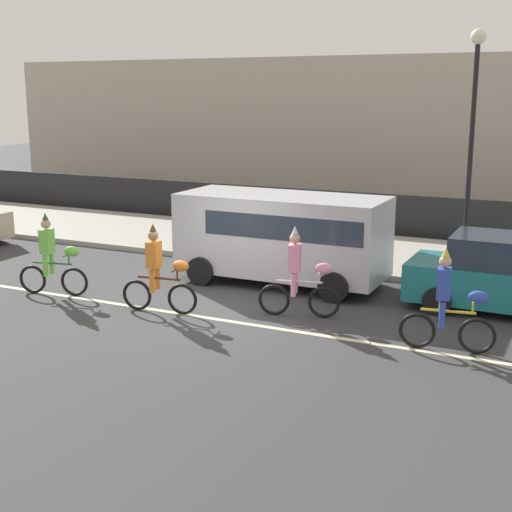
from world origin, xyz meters
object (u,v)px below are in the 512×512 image
object	(u,v)px
parade_cyclist_pink	(300,277)
parked_van_silver	(285,232)
parade_cyclist_cobalt	(449,306)
street_lamp_post	(473,118)
parked_car_teal	(506,276)
parade_cyclist_lime	(53,259)
parade_cyclist_orange	(159,274)

from	to	relation	value
parade_cyclist_pink	parked_van_silver	xyz separation A→B (m)	(-1.33, 2.27, 0.44)
parade_cyclist_cobalt	street_lamp_post	bearing A→B (deg)	96.95
parked_van_silver	parked_car_teal	distance (m)	5.16
parade_cyclist_lime	street_lamp_post	bearing A→B (deg)	33.02
parked_van_silver	parked_car_teal	size ratio (longest dim) A/B	1.22
parked_van_silver	street_lamp_post	size ratio (longest dim) A/B	0.85
parked_van_silver	street_lamp_post	xyz separation A→B (m)	(3.88, 2.18, 2.71)
parade_cyclist_lime	parked_van_silver	distance (m)	5.47
parked_van_silver	street_lamp_post	bearing A→B (deg)	29.38
parade_cyclist_orange	parked_car_teal	xyz separation A→B (m)	(6.59, 3.23, -0.06)
parade_cyclist_lime	parade_cyclist_cobalt	size ratio (longest dim) A/B	1.00
parade_cyclist_pink	street_lamp_post	xyz separation A→B (m)	(2.55, 4.45, 3.15)
parade_cyclist_lime	parade_cyclist_pink	distance (m)	5.82
parked_van_silver	parked_car_teal	xyz separation A→B (m)	(5.13, -0.06, -0.50)
parade_cyclist_orange	parked_van_silver	size ratio (longest dim) A/B	0.38
street_lamp_post	parked_van_silver	bearing A→B (deg)	-150.62
parade_cyclist_pink	parked_van_silver	distance (m)	2.66
parade_cyclist_lime	parade_cyclist_pink	world-z (taller)	same
parade_cyclist_lime	street_lamp_post	xyz separation A→B (m)	(8.29, 5.39, 3.15)
parade_cyclist_orange	parked_car_teal	size ratio (longest dim) A/B	0.47
parade_cyclist_orange	parade_cyclist_cobalt	distance (m)	5.97
parade_cyclist_orange	parade_cyclist_pink	world-z (taller)	same
parade_cyclist_lime	street_lamp_post	distance (m)	10.38
parked_van_silver	parade_cyclist_pink	bearing A→B (deg)	-59.69
parade_cyclist_pink	street_lamp_post	size ratio (longest dim) A/B	0.33
parade_cyclist_pink	street_lamp_post	distance (m)	6.02
parade_cyclist_lime	parked_car_teal	xyz separation A→B (m)	(9.55, 3.15, -0.06)
parade_cyclist_pink	parade_cyclist_cobalt	xyz separation A→B (m)	(3.18, -0.73, 0.00)
parade_cyclist_lime	parade_cyclist_cobalt	distance (m)	8.93
parade_cyclist_pink	parked_van_silver	size ratio (longest dim) A/B	0.38
parade_cyclist_pink	parade_cyclist_cobalt	distance (m)	3.27
parade_cyclist_pink	parade_cyclist_cobalt	bearing A→B (deg)	-12.88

